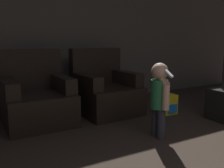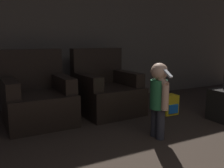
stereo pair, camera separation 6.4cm
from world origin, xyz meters
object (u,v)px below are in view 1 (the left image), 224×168
at_px(armchair_right, 105,91).
at_px(toy_backpack, 168,104).
at_px(armchair_left, 37,99).
at_px(person_toddler, 160,94).

xyz_separation_m(armchair_right, toy_backpack, (0.77, -0.56, -0.18)).
relative_size(armchair_left, person_toddler, 1.14).
relative_size(armchair_right, person_toddler, 1.14).
distance_m(armchair_left, armchair_right, 1.03).
xyz_separation_m(person_toddler, toy_backpack, (0.72, 0.65, -0.36)).
height_order(person_toddler, toy_backpack, person_toddler).
distance_m(armchair_right, toy_backpack, 0.97).
relative_size(armchair_right, toy_backpack, 3.32).
bearing_deg(toy_backpack, armchair_left, 162.73).
distance_m(armchair_left, person_toddler, 1.63).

